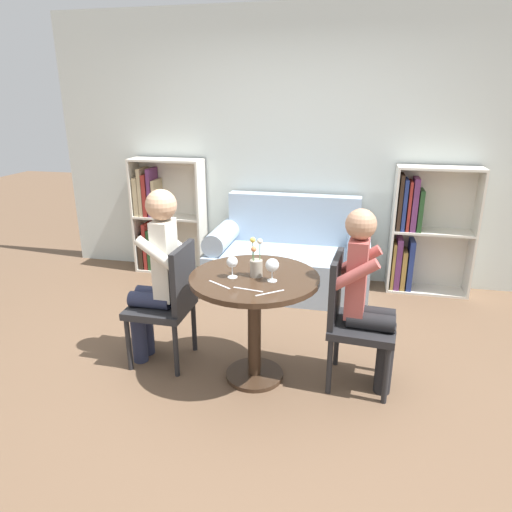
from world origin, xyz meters
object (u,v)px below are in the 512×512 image
(person_left, at_px, (156,273))
(bookshelf_left, at_px, (161,219))
(person_right, at_px, (368,297))
(couch, at_px, (289,260))
(flower_vase, at_px, (256,264))
(wine_glass_right, at_px, (272,266))
(wine_glass_left, at_px, (232,263))
(chair_right, at_px, (352,316))
(bookshelf_right, at_px, (420,232))
(chair_left, at_px, (169,300))

(person_left, bearing_deg, bookshelf_left, -156.77)
(bookshelf_left, relative_size, person_right, 1.03)
(couch, relative_size, flower_vase, 5.99)
(wine_glass_right, bearing_deg, person_left, 170.93)
(wine_glass_left, bearing_deg, wine_glass_right, -1.45)
(bookshelf_left, distance_m, wine_glass_right, 2.52)
(couch, height_order, chair_right, couch)
(bookshelf_right, bearing_deg, chair_right, -109.13)
(bookshelf_left, bearing_deg, wine_glass_left, -55.15)
(chair_left, xyz_separation_m, flower_vase, (0.65, -0.07, 0.35))
(bookshelf_left, height_order, person_left, person_left)
(chair_right, relative_size, wine_glass_left, 6.36)
(chair_left, relative_size, person_right, 0.74)
(couch, height_order, wine_glass_left, couch)
(person_left, distance_m, person_right, 1.45)
(wine_glass_right, bearing_deg, wine_glass_left, 178.55)
(chair_right, distance_m, flower_vase, 0.72)
(wine_glass_left, height_order, wine_glass_right, wine_glass_right)
(chair_left, distance_m, chair_right, 1.27)
(bookshelf_right, distance_m, person_left, 2.67)
(person_right, distance_m, wine_glass_left, 0.90)
(bookshelf_left, height_order, flower_vase, bookshelf_left)
(person_right, height_order, wine_glass_left, person_right)
(flower_vase, bearing_deg, chair_right, 8.31)
(person_right, height_order, wine_glass_right, person_right)
(bookshelf_right, bearing_deg, couch, -167.90)
(wine_glass_right, bearing_deg, chair_right, 16.63)
(bookshelf_right, height_order, person_left, person_left)
(chair_left, height_order, wine_glass_right, wine_glass_right)
(bookshelf_left, distance_m, person_right, 2.83)
(couch, bearing_deg, person_right, -64.41)
(person_right, bearing_deg, couch, 30.25)
(bookshelf_left, xyz_separation_m, person_left, (0.75, -1.79, 0.10))
(wine_glass_right, bearing_deg, chair_left, 170.04)
(person_right, xyz_separation_m, wine_glass_right, (-0.60, -0.14, 0.22))
(bookshelf_left, relative_size, person_left, 0.97)
(bookshelf_right, relative_size, person_left, 0.97)
(person_left, relative_size, flower_vase, 4.91)
(person_right, relative_size, wine_glass_right, 8.14)
(couch, bearing_deg, bookshelf_right, 12.10)
(bookshelf_right, relative_size, flower_vase, 4.77)
(chair_right, relative_size, person_left, 0.70)
(person_left, bearing_deg, person_right, 90.74)
(bookshelf_right, xyz_separation_m, person_left, (-1.97, -1.79, 0.08))
(couch, bearing_deg, wine_glass_right, -85.60)
(person_right, distance_m, flower_vase, 0.75)
(chair_left, relative_size, wine_glass_left, 6.36)
(bookshelf_right, xyz_separation_m, flower_vase, (-1.24, -1.87, 0.23))
(person_right, bearing_deg, chair_left, 94.89)
(bookshelf_right, height_order, chair_left, bookshelf_right)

